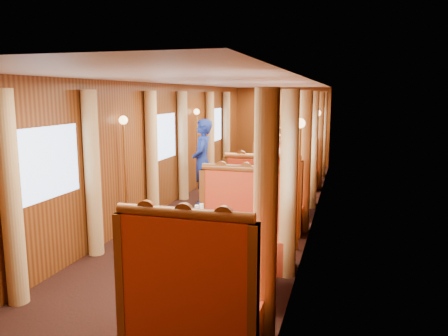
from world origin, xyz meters
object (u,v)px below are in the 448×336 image
at_px(table_near, 222,265).
at_px(passenger, 280,171).
at_px(banquette_mid_aft, 282,183).
at_px(teapot_back, 215,224).
at_px(table_mid, 274,196).
at_px(rose_vase_far, 296,147).
at_px(teapot_right, 216,231).
at_px(fruit_plate, 244,238).
at_px(rose_vase_mid, 273,167).
at_px(tea_tray, 210,232).
at_px(banquette_near_fwd, 191,301).
at_px(teapot_left, 201,229).
at_px(table_far, 295,167).
at_px(banquette_far_aft, 300,160).
at_px(banquette_near_aft, 243,233).
at_px(banquette_mid_fwd, 263,207).
at_px(steward, 202,162).
at_px(banquette_far_fwd, 291,172).

distance_m(table_near, passenger, 4.26).
height_order(banquette_mid_aft, teapot_back, banquette_mid_aft).
xyz_separation_m(table_mid, rose_vase_far, (0.01, 3.47, 0.55)).
relative_size(teapot_right, fruit_plate, 0.61).
xyz_separation_m(teapot_back, rose_vase_mid, (0.10, 3.44, 0.11)).
relative_size(tea_tray, passenger, 0.45).
bearing_deg(banquette_near_fwd, teapot_left, 103.24).
distance_m(banquette_near_fwd, table_mid, 4.51).
relative_size(table_far, teapot_right, 7.39).
bearing_deg(fruit_plate, banquette_far_aft, 92.05).
distance_m(banquette_near_aft, teapot_right, 1.20).
height_order(banquette_near_fwd, tea_tray, banquette_near_fwd).
xyz_separation_m(banquette_near_fwd, rose_vase_far, (0.01, 7.98, 0.50)).
xyz_separation_m(banquette_near_fwd, banquette_far_aft, (0.00, 9.03, 0.00)).
bearing_deg(teapot_left, banquette_mid_fwd, 110.11).
xyz_separation_m(teapot_right, passenger, (0.03, 4.37, -0.07)).
distance_m(fruit_plate, rose_vase_mid, 3.70).
xyz_separation_m(banquette_near_fwd, rose_vase_mid, (-0.02, 4.55, 0.50)).
height_order(banquette_far_aft, rose_vase_far, banquette_far_aft).
distance_m(steward, passenger, 1.62).
relative_size(banquette_near_fwd, teapot_right, 9.44).
height_order(banquette_mid_fwd, tea_tray, banquette_mid_fwd).
relative_size(banquette_near_fwd, banquette_near_aft, 1.00).
relative_size(banquette_near_aft, banquette_far_fwd, 1.00).
bearing_deg(banquette_mid_fwd, fruit_plate, -83.68).
xyz_separation_m(banquette_mid_fwd, fruit_plate, (0.29, -2.64, 0.35)).
height_order(banquette_far_aft, passenger, banquette_far_aft).
bearing_deg(banquette_far_fwd, banquette_mid_fwd, -90.00).
height_order(table_mid, banquette_far_aft, banquette_far_aft).
bearing_deg(tea_tray, fruit_plate, -15.79).
xyz_separation_m(table_near, fruit_plate, (0.29, -0.15, 0.39)).
relative_size(table_mid, teapot_right, 7.39).
relative_size(tea_tray, fruit_plate, 1.46).
bearing_deg(teapot_right, passenger, 91.75).
height_order(banquette_mid_fwd, banquette_far_aft, same).
xyz_separation_m(table_far, rose_vase_mid, (-0.02, -3.47, 0.55)).
bearing_deg(rose_vase_far, passenger, -90.13).
bearing_deg(tea_tray, rose_vase_far, 88.89).
relative_size(banquette_mid_aft, teapot_back, 8.10).
xyz_separation_m(banquette_mid_fwd, tea_tray, (-0.13, -2.52, 0.33)).
xyz_separation_m(banquette_far_aft, tea_tray, (-0.13, -8.05, 0.33)).
bearing_deg(steward, banquette_near_fwd, 3.33).
relative_size(banquette_mid_fwd, teapot_left, 7.62).
bearing_deg(passenger, rose_vase_mid, -91.77).
height_order(banquette_near_fwd, banquette_mid_aft, same).
xyz_separation_m(fruit_plate, steward, (-1.89, 4.19, 0.12)).
bearing_deg(table_near, banquette_mid_aft, 90.00).
distance_m(banquette_mid_fwd, passenger, 1.79).
distance_m(banquette_far_fwd, teapot_right, 6.12).
xyz_separation_m(banquette_far_aft, teapot_right, (-0.03, -8.14, 0.38)).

